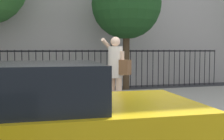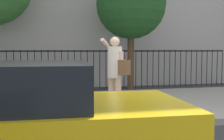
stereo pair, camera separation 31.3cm
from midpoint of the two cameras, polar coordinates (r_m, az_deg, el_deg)
The scene contains 6 objects.
ground_plane at distance 5.59m, azimuth 3.66°, elevation -12.55°, with size 60.00×60.00×0.00m, color #333338.
sidewalk at distance 7.62m, azimuth -1.81°, elevation -7.39°, with size 28.00×4.40×0.15m, color #9E9B93.
iron_fence at distance 11.11m, azimuth -6.33°, elevation 1.19°, with size 12.03×0.04×1.60m.
taxi_yellow at distance 3.68m, azimuth -18.76°, elevation -10.36°, with size 4.27×2.00×1.45m.
pedestrian_on_phone at distance 6.46m, azimuth -0.50°, elevation 0.40°, with size 0.66×0.72×1.76m.
street_tree_near at distance 10.57m, azimuth 2.13°, elevation 13.42°, with size 2.61×2.61×4.62m.
Camera 1 is at (-1.91, -5.01, 1.62)m, focal length 44.12 mm.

